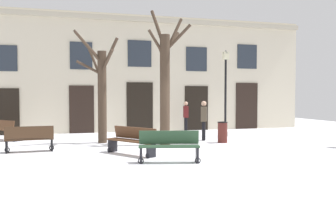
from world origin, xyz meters
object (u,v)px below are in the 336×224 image
at_px(bench_near_center_tree, 132,140).
at_px(bench_back_to_back_left, 4,129).
at_px(tree_left_of_center, 165,81).
at_px(tree_near_facade, 101,90).
at_px(person_by_shop_door, 204,119).
at_px(bench_facing_shops, 169,146).
at_px(bench_by_litter_bin, 29,139).
at_px(person_near_bench, 186,115).
at_px(litter_bin, 223,132).
at_px(streetlamp, 226,84).

xyz_separation_m(bench_near_center_tree, bench_back_to_back_left, (-4.50, 5.30, -0.02)).
xyz_separation_m(tree_left_of_center, bench_back_to_back_left, (-6.16, 3.24, -1.98)).
height_order(tree_near_facade, person_by_shop_door, tree_near_facade).
bearing_deg(bench_facing_shops, tree_left_of_center, 90.37).
relative_size(bench_facing_shops, bench_by_litter_bin, 1.11).
bearing_deg(person_by_shop_door, tree_near_facade, 110.75).
height_order(tree_left_of_center, bench_facing_shops, tree_left_of_center).
relative_size(bench_facing_shops, person_near_bench, 1.12).
distance_m(tree_near_facade, person_near_bench, 5.67).
distance_m(bench_facing_shops, person_by_shop_door, 5.40).
height_order(litter_bin, bench_back_to_back_left, bench_back_to_back_left).
bearing_deg(bench_by_litter_bin, bench_near_center_tree, 152.27).
distance_m(bench_back_to_back_left, person_near_bench, 8.50).
distance_m(tree_left_of_center, bench_by_litter_bin, 5.28).
bearing_deg(bench_back_to_back_left, tree_near_facade, -158.26).
relative_size(streetlamp, bench_facing_shops, 2.24).
distance_m(streetlamp, bench_by_litter_bin, 8.95).
bearing_deg(tree_near_facade, person_by_shop_door, -4.22).
height_order(tree_near_facade, bench_facing_shops, tree_near_facade).
relative_size(litter_bin, person_by_shop_door, 0.50).
distance_m(tree_near_facade, streetlamp, 5.83).
distance_m(bench_back_to_back_left, bench_facing_shops, 8.72).
xyz_separation_m(bench_near_center_tree, bench_by_litter_bin, (-3.19, 1.43, -0.02)).
xyz_separation_m(bench_facing_shops, person_near_bench, (3.20, 8.02, 0.39)).
relative_size(streetlamp, bench_by_litter_bin, 2.49).
bearing_deg(streetlamp, person_near_bench, 118.30).
bearing_deg(litter_bin, tree_near_facade, 164.90).
relative_size(tree_near_facade, person_by_shop_door, 2.65).
bearing_deg(bench_near_center_tree, tree_left_of_center, 108.21).
height_order(bench_facing_shops, bench_by_litter_bin, bench_facing_shops).
distance_m(bench_near_center_tree, bench_back_to_back_left, 6.95).
xyz_separation_m(streetlamp, litter_bin, (-1.11, -2.18, -1.98)).
height_order(bench_back_to_back_left, bench_facing_shops, bench_facing_shops).
relative_size(tree_left_of_center, bench_by_litter_bin, 3.32).
xyz_separation_m(litter_bin, person_near_bench, (-0.07, 4.37, 0.44)).
bearing_deg(tree_left_of_center, tree_near_facade, 153.31).
relative_size(litter_bin, bench_near_center_tree, 0.45).
distance_m(litter_bin, bench_by_litter_bin, 7.21).
distance_m(litter_bin, person_near_bench, 4.40).
height_order(tree_left_of_center, litter_bin, tree_left_of_center).
bearing_deg(tree_near_facade, streetlamp, 9.20).
relative_size(tree_near_facade, bench_facing_shops, 2.48).
bearing_deg(streetlamp, bench_by_litter_bin, -161.93).
bearing_deg(litter_bin, person_by_shop_door, 114.78).
distance_m(bench_by_litter_bin, person_by_shop_door, 6.93).
xyz_separation_m(litter_bin, bench_facing_shops, (-3.26, -3.64, 0.05)).
distance_m(tree_left_of_center, person_by_shop_door, 2.58).
distance_m(streetlamp, person_near_bench, 2.93).
bearing_deg(bench_back_to_back_left, bench_by_litter_bin, 158.79).
height_order(tree_near_facade, litter_bin, tree_near_facade).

